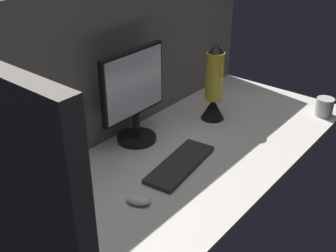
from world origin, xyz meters
TOP-DOWN VIEW (x-y plane):
  - ground_plane at (0.00, 0.00)cm, footprint 180.00×80.00cm
  - cubicle_wall_back at (0.00, 37.50)cm, footprint 180.00×5.00cm
  - monitor at (-5.75, 25.12)cm, footprint 36.20×18.00cm
  - keyboard at (-10.44, -4.21)cm, footprint 38.39×17.76cm
  - mouse at (-38.92, -7.13)cm, footprint 8.92×11.03cm
  - mug_steel at (72.56, -32.50)cm, footprint 8.74×8.74cm
  - lava_lamp at (34.27, 9.74)cm, footprint 11.82×11.82cm

SIDE VIEW (x-z plane):
  - ground_plane at x=0.00cm, z-range -3.00..0.00cm
  - keyboard at x=-10.44cm, z-range 0.00..2.00cm
  - mouse at x=-38.92cm, z-range 0.00..3.40cm
  - mug_steel at x=72.56cm, z-range 0.00..9.34cm
  - lava_lamp at x=34.27cm, z-range -3.11..35.56cm
  - monitor at x=-5.75cm, z-range 1.73..44.20cm
  - cubicle_wall_back at x=0.00cm, z-range 0.00..68.99cm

